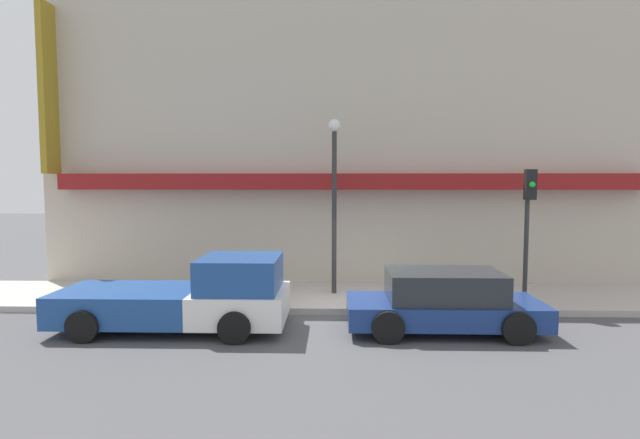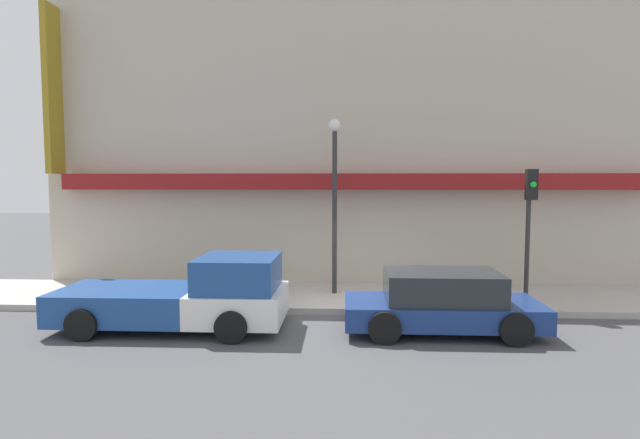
# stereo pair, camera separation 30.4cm
# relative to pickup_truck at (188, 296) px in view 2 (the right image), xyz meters

# --- Properties ---
(ground_plane) EXTENTS (80.00, 80.00, 0.00)m
(ground_plane) POSITION_rel_pickup_truck_xyz_m (3.83, 1.28, -0.76)
(ground_plane) COLOR #4C4C4F
(sidewalk) EXTENTS (36.00, 3.33, 0.17)m
(sidewalk) POSITION_rel_pickup_truck_xyz_m (3.83, 2.95, -0.67)
(sidewalk) COLOR #B7B2A8
(sidewalk) RESTS_ON ground
(building) EXTENTS (19.80, 3.80, 10.29)m
(building) POSITION_rel_pickup_truck_xyz_m (3.82, 6.09, 4.38)
(building) COLOR #BCB29E
(building) RESTS_ON ground
(pickup_truck) EXTENTS (5.25, 2.30, 1.71)m
(pickup_truck) POSITION_rel_pickup_truck_xyz_m (0.00, 0.00, 0.00)
(pickup_truck) COLOR white
(pickup_truck) RESTS_ON ground
(parked_car) EXTENTS (4.40, 2.06, 1.40)m
(parked_car) POSITION_rel_pickup_truck_xyz_m (5.87, -0.00, -0.07)
(parked_car) COLOR navy
(parked_car) RESTS_ON ground
(fire_hydrant) EXTENTS (0.21, 0.21, 0.72)m
(fire_hydrant) POSITION_rel_pickup_truck_xyz_m (1.04, 1.85, -0.22)
(fire_hydrant) COLOR #196633
(fire_hydrant) RESTS_ON sidewalk
(street_lamp) EXTENTS (0.36, 0.36, 5.05)m
(street_lamp) POSITION_rel_pickup_truck_xyz_m (3.35, 3.12, 2.61)
(street_lamp) COLOR #2D2D2D
(street_lamp) RESTS_ON sidewalk
(traffic_light) EXTENTS (0.28, 0.42, 3.58)m
(traffic_light) POSITION_rel_pickup_truck_xyz_m (8.51, 2.04, 1.89)
(traffic_light) COLOR #2D2D2D
(traffic_light) RESTS_ON sidewalk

